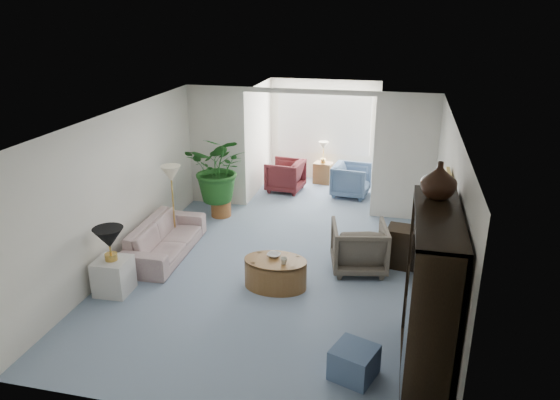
% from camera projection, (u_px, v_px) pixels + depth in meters
% --- Properties ---
extents(floor, '(6.00, 6.00, 0.00)m').
position_uv_depth(floor, '(271.00, 279.00, 8.17)').
color(floor, '#8898B4').
rests_on(floor, ground).
extents(sunroom_floor, '(2.60, 2.60, 0.00)m').
position_uv_depth(sunroom_floor, '(315.00, 193.00, 11.91)').
color(sunroom_floor, '#8898B4').
rests_on(sunroom_floor, ground).
extents(back_pier_left, '(1.20, 0.12, 2.50)m').
position_uv_depth(back_pier_left, '(217.00, 147.00, 10.87)').
color(back_pier_left, white).
rests_on(back_pier_left, ground).
extents(back_pier_right, '(1.20, 0.12, 2.50)m').
position_uv_depth(back_pier_right, '(405.00, 158.00, 10.06)').
color(back_pier_right, white).
rests_on(back_pier_right, ground).
extents(back_header, '(2.60, 0.12, 0.10)m').
position_uv_depth(back_header, '(308.00, 91.00, 10.05)').
color(back_header, white).
rests_on(back_header, back_pier_left).
extents(window_pane, '(2.20, 0.02, 1.50)m').
position_uv_depth(window_pane, '(324.00, 122.00, 12.41)').
color(window_pane, white).
extents(window_blinds, '(2.20, 0.02, 1.50)m').
position_uv_depth(window_blinds, '(324.00, 123.00, 12.38)').
color(window_blinds, white).
extents(framed_picture, '(0.04, 0.50, 0.40)m').
position_uv_depth(framed_picture, '(449.00, 190.00, 6.96)').
color(framed_picture, '#B9AE94').
extents(sofa, '(0.84, 2.01, 0.58)m').
position_uv_depth(sofa, '(165.00, 239.00, 8.90)').
color(sofa, '#BFB4A2').
rests_on(sofa, ground).
extents(end_table, '(0.50, 0.50, 0.53)m').
position_uv_depth(end_table, '(114.00, 276.00, 7.72)').
color(end_table, silver).
rests_on(end_table, ground).
extents(table_lamp, '(0.44, 0.44, 0.30)m').
position_uv_depth(table_lamp, '(109.00, 238.00, 7.50)').
color(table_lamp, black).
rests_on(table_lamp, end_table).
extents(floor_lamp, '(0.36, 0.36, 0.28)m').
position_uv_depth(floor_lamp, '(171.00, 174.00, 9.14)').
color(floor_lamp, '#FAF0C7').
rests_on(floor_lamp, ground).
extents(coffee_table, '(1.11, 1.11, 0.45)m').
position_uv_depth(coffee_table, '(275.00, 273.00, 7.88)').
color(coffee_table, brown).
rests_on(coffee_table, ground).
extents(coffee_bowl, '(0.23, 0.23, 0.05)m').
position_uv_depth(coffee_bowl, '(274.00, 255.00, 7.90)').
color(coffee_bowl, silver).
rests_on(coffee_bowl, coffee_table).
extents(coffee_cup, '(0.12, 0.12, 0.10)m').
position_uv_depth(coffee_cup, '(284.00, 261.00, 7.66)').
color(coffee_cup, beige).
rests_on(coffee_cup, coffee_table).
extents(wingback_chair, '(1.00, 1.02, 0.79)m').
position_uv_depth(wingback_chair, '(359.00, 247.00, 8.35)').
color(wingback_chair, '#645E4F').
rests_on(wingback_chair, ground).
extents(side_table_dark, '(0.61, 0.51, 0.66)m').
position_uv_depth(side_table_dark, '(404.00, 247.00, 8.49)').
color(side_table_dark, black).
rests_on(side_table_dark, ground).
extents(entertainment_cabinet, '(0.48, 1.80, 2.00)m').
position_uv_depth(entertainment_cabinet, '(430.00, 300.00, 5.70)').
color(entertainment_cabinet, black).
rests_on(entertainment_cabinet, ground).
extents(cabinet_urn, '(0.40, 0.40, 0.41)m').
position_uv_depth(cabinet_urn, '(439.00, 180.00, 5.74)').
color(cabinet_urn, black).
rests_on(cabinet_urn, entertainment_cabinet).
extents(ottoman, '(0.60, 0.60, 0.37)m').
position_uv_depth(ottoman, '(354.00, 362.00, 5.98)').
color(ottoman, slate).
rests_on(ottoman, ground).
extents(plant_pot, '(0.40, 0.40, 0.32)m').
position_uv_depth(plant_pot, '(221.00, 208.00, 10.58)').
color(plant_pot, '#97592C').
rests_on(plant_pot, ground).
extents(house_plant, '(1.22, 1.06, 1.36)m').
position_uv_depth(house_plant, '(219.00, 168.00, 10.29)').
color(house_plant, '#205A1F').
rests_on(house_plant, plant_pot).
extents(sunroom_chair_blue, '(0.87, 0.85, 0.72)m').
position_uv_depth(sunroom_chair_blue, '(351.00, 180.00, 11.63)').
color(sunroom_chair_blue, slate).
rests_on(sunroom_chair_blue, ground).
extents(sunroom_chair_maroon, '(0.87, 0.85, 0.72)m').
position_uv_depth(sunroom_chair_maroon, '(285.00, 176.00, 11.95)').
color(sunroom_chair_maroon, maroon).
rests_on(sunroom_chair_maroon, ground).
extents(sunroom_table, '(0.44, 0.36, 0.50)m').
position_uv_depth(sunroom_table, '(323.00, 173.00, 12.51)').
color(sunroom_table, brown).
rests_on(sunroom_table, ground).
extents(shelf_clutter, '(0.30, 1.15, 1.06)m').
position_uv_depth(shelf_clutter, '(426.00, 297.00, 5.58)').
color(shelf_clutter, '#393634').
rests_on(shelf_clutter, entertainment_cabinet).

